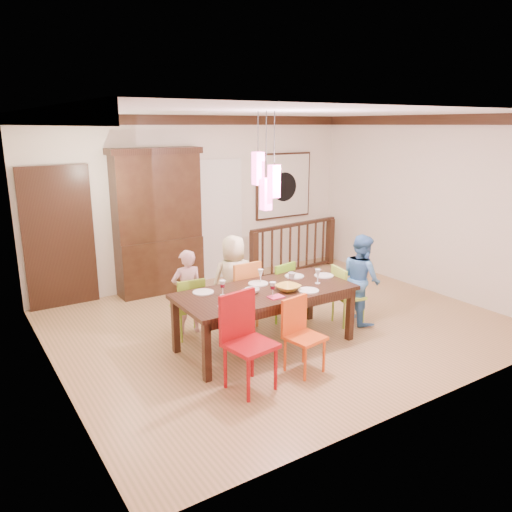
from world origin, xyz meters
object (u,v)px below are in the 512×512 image
china_hutch (158,222)px  chair_end_right (349,291)px  dining_table (265,296)px  chair_far_left (187,302)px  person_far_left (187,292)px  person_end_right (361,279)px  person_far_mid (234,281)px  balustrade (294,247)px

china_hutch → chair_end_right: bearing=-59.0°
dining_table → chair_far_left: size_ratio=2.72×
person_far_left → chair_end_right: bearing=161.7°
dining_table → person_end_right: (1.60, -0.05, -0.03)m
dining_table → chair_far_left: (-0.70, 0.80, -0.20)m
person_far_left → person_far_mid: 0.69m
china_hutch → balustrade: size_ratio=1.14×
person_far_left → person_end_right: bearing=163.0°
dining_table → person_far_mid: (0.03, 0.83, -0.03)m
chair_far_left → person_far_left: person_far_left is taller
person_far_mid → person_far_left: bearing=8.5°
balustrade → person_far_mid: person_far_mid is taller
chair_end_right → balustrade: (0.89, 2.45, 0.02)m
person_far_mid → person_end_right: person_far_mid is taller
china_hutch → person_end_right: size_ratio=1.87×
china_hutch → dining_table: bearing=-84.1°
dining_table → china_hutch: china_hutch is taller
dining_table → chair_end_right: bearing=-0.1°
balustrade → person_far_left: 3.31m
chair_far_left → person_far_mid: bearing=-172.9°
person_far_left → person_far_mid: bearing=-179.7°
person_far_left → china_hutch: bearing=-95.2°
person_far_mid → person_end_right: size_ratio=1.01×
balustrade → person_far_left: person_far_left is taller
balustrade → person_far_mid: 2.77m
dining_table → chair_far_left: chair_far_left is taller
balustrade → person_far_left: size_ratio=1.81×
china_hutch → balustrade: china_hutch is taller
china_hutch → person_far_left: 2.00m
china_hutch → person_far_mid: (0.31, -1.94, -0.56)m
person_far_left → chair_far_left: bearing=69.9°
balustrade → person_end_right: 2.57m
chair_far_left → chair_end_right: size_ratio=0.98×
chair_far_left → chair_end_right: chair_end_right is taller
china_hutch → person_far_mid: bearing=-80.9°
balustrade → person_end_right: person_end_right is taller
chair_far_left → person_far_mid: (0.73, 0.03, 0.17)m
dining_table → balustrade: (2.28, 2.43, -0.17)m
chair_far_left → person_far_mid: 0.75m
chair_far_left → person_end_right: person_end_right is taller
dining_table → person_far_left: 1.12m
chair_end_right → person_end_right: size_ratio=0.66×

